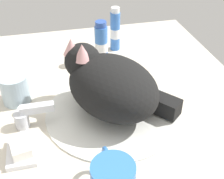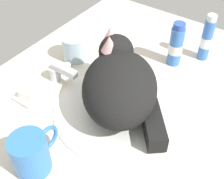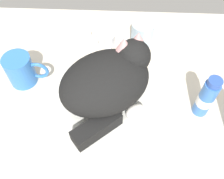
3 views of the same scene
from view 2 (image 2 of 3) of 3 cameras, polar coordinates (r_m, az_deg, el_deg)
The scene contains 10 objects.
ground_plane at distance 81.61cm, azimuth 1.35°, elevation -4.68°, with size 110.00×82.50×3.00cm, color beige.
sink_basin at distance 80.19cm, azimuth 1.37°, elevation -3.75°, with size 35.04×35.04×0.87cm, color silver.
faucet at distance 89.12cm, azimuth -10.32°, elevation 3.13°, with size 12.97×10.01×6.08cm.
cat at distance 75.18cm, azimuth 1.62°, elevation 1.10°, with size 31.43×31.61×17.60cm.
coffee_mug at distance 68.07cm, azimuth -15.14°, elevation -11.70°, with size 12.60×8.14×9.83cm.
rinse_cup at distance 95.97cm, azimuth -7.19°, elevation 7.86°, with size 7.53×7.53×8.04cm.
soap_dish at distance 86.83cm, azimuth -14.96°, elevation -0.90°, with size 9.00×6.40×1.20cm, color white.
soap_bar at distance 85.64cm, azimuth -15.17°, elevation -0.05°, with size 6.38×4.13×2.35cm, color white.
toothpaste_bottle at distance 93.82cm, azimuth 12.10°, elevation 8.24°, with size 4.29×4.29×14.29cm.
mouthwash_bottle at distance 98.11cm, azimuth 17.60°, elevation 9.19°, with size 3.48×3.48×15.45cm.
Camera 2 is at (-45.99, -29.68, 59.03)cm, focal length 47.92 mm.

